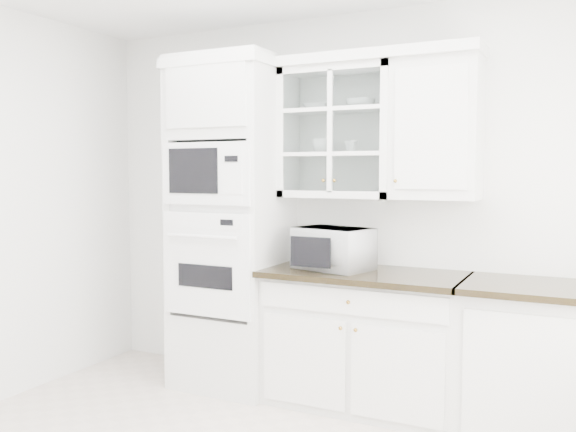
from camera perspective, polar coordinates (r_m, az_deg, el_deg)
The scene contains 12 objects.
room_shell at distance 3.24m, azimuth -3.34°, elevation 7.70°, with size 4.00×3.50×2.70m.
oven_column at distance 4.49m, azimuth -5.34°, elevation -0.70°, with size 0.76×0.68×2.40m.
base_cabinet_run at distance 4.20m, azimuth 7.22°, elevation -11.27°, with size 1.32×0.67×0.92m.
extra_base_cabinet at distance 4.00m, azimuth 21.19°, elevation -12.32°, with size 0.72×0.67×0.92m.
upper_cabinet_glass at distance 4.28m, azimuth 4.81°, elevation 7.78°, with size 0.80×0.33×0.90m.
upper_cabinet_solid at distance 4.08m, azimuth 13.74°, elevation 7.86°, with size 0.55×0.33×0.90m, color silver.
crown_molding at distance 4.35m, azimuth 3.40°, elevation 14.16°, with size 2.14×0.38×0.07m, color white.
countertop_microwave at distance 4.15m, azimuth 4.38°, elevation -3.02°, with size 0.49×0.40×0.28m, color white.
bowl_a at distance 4.35m, azimuth 2.63°, elevation 10.15°, with size 0.19×0.19×0.05m, color white.
bowl_b at distance 4.24m, azimuth 6.80°, elevation 10.39°, with size 0.20×0.20×0.06m, color white.
cup_a at distance 4.30m, azimuth 3.20°, elevation 6.56°, with size 0.13×0.13×0.10m, color white.
cup_b at distance 4.23m, azimuth 5.95°, elevation 6.48°, with size 0.09×0.09×0.08m, color white.
Camera 1 is at (1.61, -2.38, 1.58)m, focal length 38.00 mm.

